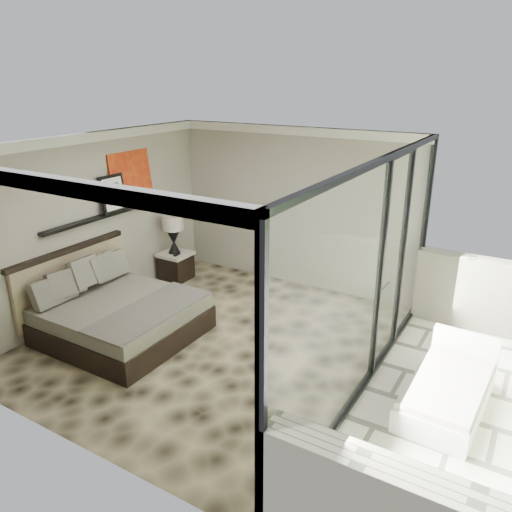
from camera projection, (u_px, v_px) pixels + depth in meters
The scene contains 13 objects.
floor at pixel (213, 340), 7.20m from camera, with size 5.00×5.00×0.00m, color black.
ceiling at pixel (207, 143), 6.24m from camera, with size 4.50×5.00×0.02m, color silver.
back_wall at pixel (294, 208), 8.73m from camera, with size 4.50×0.02×2.80m, color gray.
left_wall at pixel (94, 224), 7.80m from camera, with size 0.02×5.00×2.80m, color gray.
glass_wall at pixel (372, 282), 5.63m from camera, with size 0.08×5.00×2.80m, color white.
terrace_slab at pixel (495, 433), 5.41m from camera, with size 3.00×5.00×0.12m, color beige.
picture_ledge at pixel (101, 217), 7.82m from camera, with size 0.12×2.20×0.05m, color black.
bed at pixel (117, 313), 7.25m from camera, with size 2.04×1.98×1.13m.
nightstand at pixel (176, 265), 9.26m from camera, with size 0.54×0.54×0.54m, color black.
table_lamp at pixel (173, 229), 9.01m from camera, with size 0.39×0.39×0.71m.
abstract_canvas at pixel (131, 179), 8.26m from camera, with size 0.04×0.90×0.90m, color #BE5310.
framed_print at pixel (113, 194), 7.90m from camera, with size 0.03×0.50×0.60m, color black.
lounger at pixel (448, 390), 5.73m from camera, with size 0.87×1.62×0.62m.
Camera 1 is at (3.80, -5.12, 3.61)m, focal length 35.00 mm.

